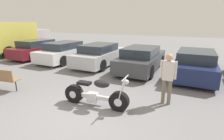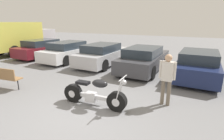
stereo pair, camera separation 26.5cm
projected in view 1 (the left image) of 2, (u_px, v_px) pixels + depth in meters
The scene contains 9 objects.
ground_plane at pixel (82, 113), 5.26m from camera, with size 60.00×60.00×0.00m, color slate.
motorcycle at pixel (95, 94), 5.60m from camera, with size 2.23×0.62×1.10m.
parked_car_maroon at pixel (39, 49), 13.31m from camera, with size 1.89×4.46×1.33m.
parked_car_white at pixel (66, 52), 12.06m from camera, with size 1.89×4.46×1.33m.
parked_car_silver at pixel (100, 55), 10.98m from camera, with size 1.89×4.46×1.33m.
parked_car_dark_grey at pixel (142, 59), 9.72m from camera, with size 1.89×4.46×1.33m.
parked_car_navy at pixel (195, 64), 8.62m from camera, with size 1.89×4.46×1.33m.
delivery_truck at pixel (13, 37), 14.15m from camera, with size 2.18×5.82×2.61m.
person_standing at pixel (168, 75), 5.59m from camera, with size 0.52×0.23×1.69m.
Camera 1 is at (2.84, -3.87, 2.67)m, focal length 28.00 mm.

